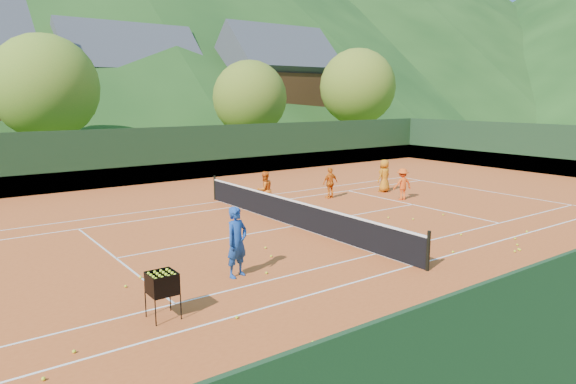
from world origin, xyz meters
TOP-DOWN VIEW (x-y plane):
  - ground at (0.00, 0.00)m, footprint 400.00×400.00m
  - clay_court at (0.00, 0.00)m, footprint 40.00×24.00m
  - coach at (-4.33, -3.37)m, footprint 0.77×0.61m
  - student_a at (0.80, 3.12)m, footprint 0.78×0.62m
  - student_b at (4.46, 3.21)m, footprint 0.84×0.36m
  - student_c at (7.65, 2.88)m, footprint 0.84×0.60m
  - student_d at (6.88, 1.03)m, footprint 1.02×0.73m
  - tennis_ball_0 at (-5.08, -7.43)m, footprint 0.07×0.07m
  - tennis_ball_1 at (1.90, -5.40)m, footprint 0.07×0.07m
  - tennis_ball_2 at (5.75, -2.10)m, footprint 0.07×0.07m
  - tennis_ball_3 at (4.16, -6.11)m, footprint 0.07×0.07m
  - tennis_ball_4 at (3.77, -4.34)m, footprint 0.07×0.07m
  - tennis_ball_5 at (-6.43, -2.06)m, footprint 0.07×0.07m
  - tennis_ball_6 at (-5.67, -5.62)m, footprint 0.07×0.07m
  - tennis_ball_7 at (3.45, -6.45)m, footprint 0.07×0.07m
  - tennis_ball_8 at (5.93, -5.42)m, footprint 0.07×0.07m
  - tennis_ball_9 at (-8.80, -5.15)m, footprint 0.07×0.07m
  - tennis_ball_10 at (-2.39, -1.75)m, footprint 0.07×0.07m
  - tennis_ball_11 at (4.21, -1.91)m, footprint 0.07×0.07m
  - tennis_ball_12 at (3.65, -1.17)m, footprint 0.07×0.07m
  - tennis_ball_13 at (-9.44, -5.82)m, footprint 0.07×0.07m
  - tennis_ball_14 at (1.32, -4.39)m, footprint 0.07×0.07m
  - tennis_ball_15 at (-3.63, -3.68)m, footprint 0.07×0.07m
  - tennis_ball_16 at (3.71, -6.46)m, footprint 0.07×0.07m
  - tennis_ball_17 at (-6.95, -2.47)m, footprint 0.07×0.07m
  - tennis_ball_19 at (3.75, -6.40)m, footprint 0.07×0.07m
  - tennis_ball_20 at (-5.76, -7.92)m, footprint 0.07×0.07m
  - tennis_ball_21 at (-2.73, -2.56)m, footprint 0.07×0.07m
  - tennis_ball_23 at (4.78, -5.68)m, footprint 0.07×0.07m
  - court_lines at (0.00, 0.00)m, footprint 23.83×11.03m
  - tennis_net at (0.00, 0.00)m, footprint 0.10×12.07m
  - perimeter_fence at (0.00, 0.00)m, footprint 40.40×24.24m
  - ball_hopper at (-6.89, -4.67)m, footprint 0.57×0.57m
  - chalet_mid at (6.00, 34.00)m, footprint 12.65×8.82m
  - chalet_right at (20.00, 30.00)m, footprint 11.50×8.82m
  - tree_b at (-4.00, 20.00)m, footprint 6.40×6.40m
  - tree_c at (10.00, 19.00)m, footprint 5.60×5.60m
  - tree_d at (22.00, 20.00)m, footprint 6.80×6.80m

SIDE VIEW (x-z plane):
  - ground at x=0.00m, z-range 0.00..0.00m
  - clay_court at x=0.00m, z-range 0.00..0.02m
  - court_lines at x=0.00m, z-range 0.02..0.03m
  - tennis_ball_0 at x=-5.08m, z-range 0.02..0.09m
  - tennis_ball_1 at x=1.90m, z-range 0.02..0.09m
  - tennis_ball_2 at x=5.75m, z-range 0.02..0.09m
  - tennis_ball_3 at x=4.16m, z-range 0.02..0.09m
  - tennis_ball_4 at x=3.77m, z-range 0.02..0.09m
  - tennis_ball_5 at x=-6.43m, z-range 0.02..0.09m
  - tennis_ball_6 at x=-5.67m, z-range 0.02..0.09m
  - tennis_ball_7 at x=3.45m, z-range 0.02..0.09m
  - tennis_ball_8 at x=5.93m, z-range 0.02..0.09m
  - tennis_ball_9 at x=-8.80m, z-range 0.02..0.09m
  - tennis_ball_10 at x=-2.39m, z-range 0.02..0.09m
  - tennis_ball_11 at x=4.21m, z-range 0.02..0.09m
  - tennis_ball_12 at x=3.65m, z-range 0.02..0.09m
  - tennis_ball_13 at x=-9.44m, z-range 0.02..0.09m
  - tennis_ball_14 at x=1.32m, z-range 0.02..0.09m
  - tennis_ball_15 at x=-3.63m, z-range 0.02..0.09m
  - tennis_ball_16 at x=3.71m, z-range 0.02..0.09m
  - tennis_ball_17 at x=-6.95m, z-range 0.02..0.09m
  - tennis_ball_19 at x=3.75m, z-range 0.02..0.09m
  - tennis_ball_20 at x=-5.76m, z-range 0.02..0.09m
  - tennis_ball_21 at x=-2.73m, z-range 0.02..0.09m
  - tennis_ball_23 at x=4.78m, z-range 0.02..0.09m
  - tennis_net at x=0.00m, z-range -0.03..1.07m
  - student_d at x=6.88m, z-range 0.02..1.44m
  - student_b at x=4.46m, z-range 0.02..1.45m
  - ball_hopper at x=-6.89m, z-range 0.27..1.27m
  - student_a at x=0.80m, z-range 0.02..1.58m
  - student_c at x=7.65m, z-range 0.02..1.61m
  - coach at x=-4.33m, z-range 0.02..1.86m
  - perimeter_fence at x=0.00m, z-range -0.23..2.77m
  - tree_c at x=10.00m, z-range 0.87..8.22m
  - chalet_mid at x=6.00m, z-range -0.74..10.72m
  - tree_b at x=-4.00m, z-range 0.99..9.39m
  - chalet_right at x=20.00m, z-range -0.70..11.21m
  - tree_d at x=22.00m, z-range 1.06..9.98m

